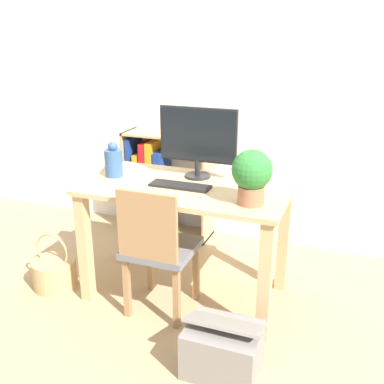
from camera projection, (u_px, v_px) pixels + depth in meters
ground_plane at (187, 293)px, 3.00m from camera, size 10.00×10.00×0.00m
wall_back at (234, 79)px, 3.45m from camera, size 8.00×0.05×2.60m
desk at (186, 208)px, 2.79m from camera, size 1.25×0.69×0.76m
monitor at (198, 138)px, 2.81m from camera, size 0.51×0.17×0.45m
keyboard at (180, 186)px, 2.71m from camera, size 0.37×0.12×0.02m
vase at (114, 162)px, 2.88m from camera, size 0.11×0.11×0.23m
potted_plant at (252, 174)px, 2.40m from camera, size 0.22×0.22×0.30m
chair at (157, 246)px, 2.64m from camera, size 0.40×0.40×0.83m
bookshelf at (156, 187)px, 3.80m from camera, size 0.72×0.28×0.87m
basket at (55, 272)px, 3.04m from camera, size 0.29×0.29×0.39m
storage_box at (223, 348)px, 2.27m from camera, size 0.38×0.34×0.32m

